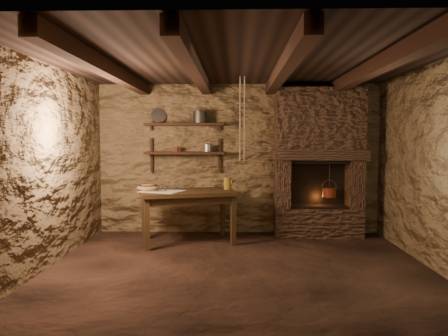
{
  "coord_description": "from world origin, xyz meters",
  "views": [
    {
      "loc": [
        -0.04,
        -5.05,
        1.51
      ],
      "look_at": [
        -0.2,
        0.9,
        1.12
      ],
      "focal_mm": 35.0,
      "sensor_mm": 36.0,
      "label": 1
    }
  ],
  "objects_px": {
    "iron_stockpot": "(200,118)",
    "red_pot": "(329,192)",
    "wooden_bowl": "(148,188)",
    "stoneware_jug": "(228,178)",
    "work_table": "(188,215)"
  },
  "relations": [
    {
      "from": "stoneware_jug",
      "to": "wooden_bowl",
      "type": "distance_m",
      "value": 1.18
    },
    {
      "from": "iron_stockpot",
      "to": "red_pot",
      "type": "relative_size",
      "value": 0.41
    },
    {
      "from": "stoneware_jug",
      "to": "iron_stockpot",
      "type": "height_order",
      "value": "iron_stockpot"
    },
    {
      "from": "iron_stockpot",
      "to": "red_pot",
      "type": "bearing_deg",
      "value": -3.41
    },
    {
      "from": "wooden_bowl",
      "to": "iron_stockpot",
      "type": "distance_m",
      "value": 1.4
    },
    {
      "from": "stoneware_jug",
      "to": "red_pot",
      "type": "xyz_separation_m",
      "value": [
        1.57,
        0.3,
        -0.24
      ]
    },
    {
      "from": "wooden_bowl",
      "to": "red_pot",
      "type": "distance_m",
      "value": 2.78
    },
    {
      "from": "wooden_bowl",
      "to": "red_pot",
      "type": "xyz_separation_m",
      "value": [
        2.73,
        0.48,
        -0.11
      ]
    },
    {
      "from": "stoneware_jug",
      "to": "red_pot",
      "type": "bearing_deg",
      "value": 26.38
    },
    {
      "from": "red_pot",
      "to": "work_table",
      "type": "bearing_deg",
      "value": -167.49
    },
    {
      "from": "stoneware_jug",
      "to": "wooden_bowl",
      "type": "relative_size",
      "value": 1.26
    },
    {
      "from": "stoneware_jug",
      "to": "work_table",
      "type": "bearing_deg",
      "value": -147.76
    },
    {
      "from": "stoneware_jug",
      "to": "wooden_bowl",
      "type": "height_order",
      "value": "stoneware_jug"
    },
    {
      "from": "stoneware_jug",
      "to": "red_pot",
      "type": "height_order",
      "value": "stoneware_jug"
    },
    {
      "from": "stoneware_jug",
      "to": "red_pot",
      "type": "distance_m",
      "value": 1.62
    }
  ]
}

